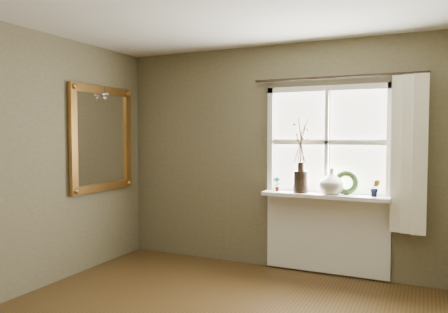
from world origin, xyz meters
name	(u,v)px	position (x,y,z in m)	size (l,w,h in m)	color
wall_back	(281,157)	(0.00, 2.30, 1.30)	(4.00, 0.10, 2.60)	brown
window_frame	(327,142)	(0.55, 2.23, 1.48)	(1.36, 0.06, 1.24)	white
window_sill	(324,196)	(0.55, 2.12, 0.90)	(1.36, 0.26, 0.04)	white
window_apron	(326,234)	(0.55, 2.23, 0.46)	(1.36, 0.04, 0.88)	white
dark_jug	(301,182)	(0.29, 2.12, 1.04)	(0.16, 0.16, 0.24)	black
cream_vase	(332,181)	(0.63, 2.12, 1.06)	(0.27, 0.27, 0.28)	beige
wreath	(346,185)	(0.77, 2.16, 1.02)	(0.26, 0.26, 0.06)	#2A421D
potted_plant_left	(277,184)	(0.01, 2.12, 1.00)	(0.09, 0.06, 0.16)	#2A421D
potted_plant_right	(375,188)	(1.07, 2.12, 1.01)	(0.10, 0.08, 0.18)	#2A421D
curtain	(409,154)	(1.39, 2.13, 1.37)	(0.36, 0.12, 1.59)	white
curtain_rod	(336,77)	(0.65, 2.17, 2.18)	(0.03, 0.03, 1.84)	black
gilt_mirror	(102,138)	(-1.96, 1.49, 1.52)	(0.10, 1.04, 1.24)	white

